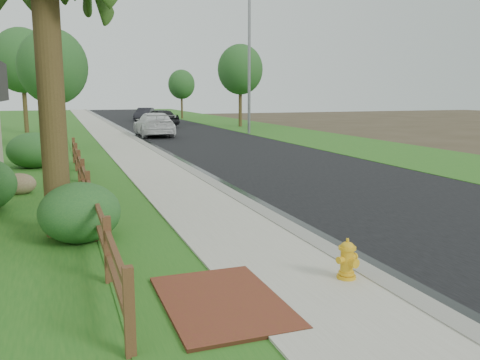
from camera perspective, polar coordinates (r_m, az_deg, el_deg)
name	(u,v)px	position (r m, az deg, el deg)	size (l,w,h in m)	color
ground	(325,266)	(9.04, 9.52, -9.53)	(120.00, 120.00, 0.00)	#3B3120
road	(168,127)	(43.41, -8.13, 5.87)	(8.00, 90.00, 0.02)	black
curb	(117,128)	(42.75, -13.68, 5.70)	(0.40, 90.00, 0.12)	gray
wet_gutter	(121,128)	(42.80, -13.21, 5.67)	(0.50, 90.00, 0.00)	black
sidewalk	(100,128)	(42.63, -15.42, 5.60)	(2.20, 90.00, 0.10)	#ACA696
grass_strip	(76,129)	(42.53, -17.98, 5.43)	(1.60, 90.00, 0.06)	#235D1A
lawn_near	(4,131)	(42.67, -24.99, 4.99)	(9.00, 90.00, 0.04)	#235D1A
verge_far	(244,125)	(45.33, 0.48, 6.15)	(6.00, 90.00, 0.04)	#235D1A
brick_patch	(222,303)	(7.33, -2.05, -13.67)	(1.60, 2.40, 0.11)	brown
ranch_fence	(85,182)	(14.02, -16.96, -0.26)	(0.12, 16.92, 1.10)	#472717
fire_hydrant	(347,260)	(8.17, 11.94, -8.79)	(0.43, 0.34, 0.65)	gold
white_suv	(154,124)	(35.03, -9.64, 6.20)	(2.21, 5.44, 1.58)	silver
dark_car_mid	(159,118)	(44.40, -9.08, 6.93)	(1.80, 4.47, 1.52)	black
dark_car_far	(145,114)	(53.11, -10.64, 7.25)	(1.42, 4.06, 1.34)	black
streetlight	(247,52)	(36.38, 0.74, 14.19)	(2.22, 1.05, 10.08)	gray
boulder	(19,184)	(16.14, -23.57, -0.44)	(0.96, 0.72, 0.64)	brown
shrub_a	(80,213)	(10.64, -17.55, -3.51)	(1.61, 1.61, 1.21)	#1A4A22
shrub_d	(34,150)	(21.54, -22.11, 3.09)	(2.07, 2.07, 1.41)	#1A4A22
tree_near_left	(53,67)	(27.85, -20.28, 11.83)	(3.46, 3.46, 6.13)	#3D2F19
tree_mid_left	(22,61)	(40.21, -23.29, 12.22)	(4.18, 4.18, 7.48)	#3D2F19
tree_mid_right	(240,70)	(43.78, 0.03, 12.29)	(3.82, 3.82, 6.93)	#3D2F19
tree_far_right	(181,84)	(57.09, -6.59, 10.61)	(2.91, 2.91, 5.38)	#3D2F19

